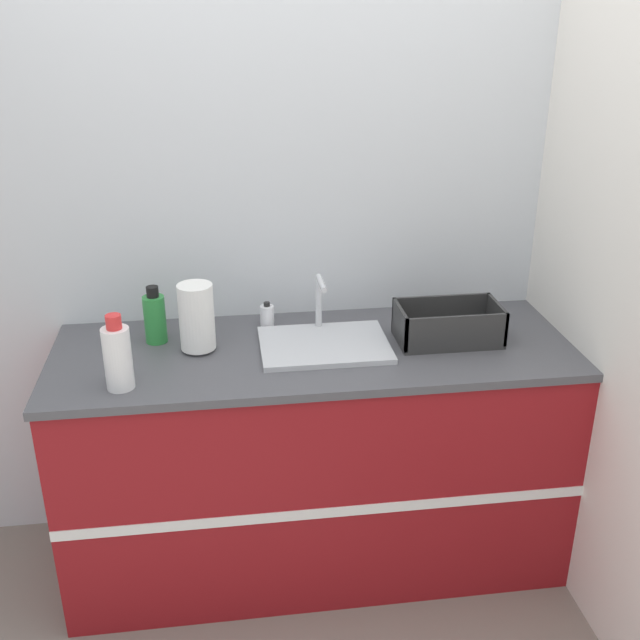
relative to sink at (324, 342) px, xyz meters
name	(u,v)px	position (x,y,z in m)	size (l,w,h in m)	color
ground_plane	(328,611)	(-0.03, -0.33, -0.94)	(12.00, 12.00, 0.00)	slate
wall_back	(303,219)	(-0.03, 0.36, 0.36)	(4.26, 0.06, 2.60)	silver
wall_right	(581,237)	(0.93, 0.00, 0.36)	(0.06, 2.66, 2.60)	silver
counter_cabinet	(316,455)	(-0.03, 0.00, -0.48)	(1.88, 0.69, 0.93)	maroon
sink	(324,342)	(0.00, 0.00, 0.00)	(0.46, 0.34, 0.23)	silver
paper_towel_roll	(197,318)	(-0.45, 0.03, 0.11)	(0.12, 0.12, 0.25)	#4C4C51
dish_rack	(448,328)	(0.46, -0.01, 0.03)	(0.37, 0.21, 0.14)	#2D2D2D
bottle_white_spray	(118,356)	(-0.69, -0.21, 0.09)	(0.09, 0.09, 0.25)	white
bottle_green	(155,318)	(-0.60, 0.13, 0.08)	(0.08, 0.08, 0.21)	#2D8C3D
soap_dispenser	(267,316)	(-0.19, 0.20, 0.03)	(0.05, 0.05, 0.10)	silver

